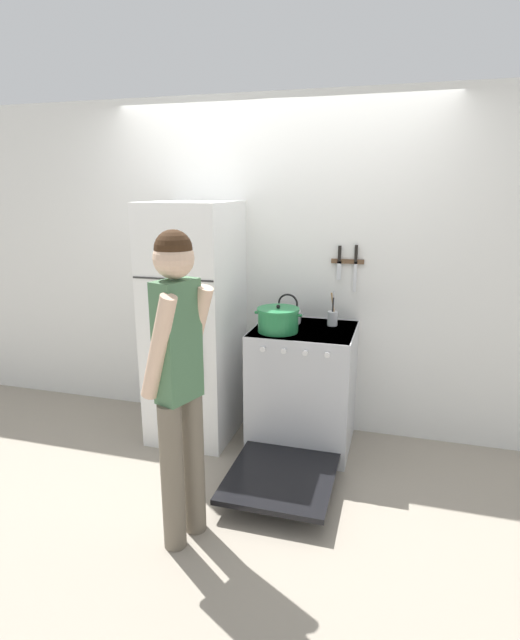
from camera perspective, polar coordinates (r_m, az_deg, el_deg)
name	(u,v)px	position (r m, az deg, el deg)	size (l,w,h in m)	color
ground_plane	(274,420)	(4.27, 1.61, -11.32)	(14.00, 14.00, 0.00)	gray
wall_back	(276,268)	(3.90, 1.86, 5.91)	(10.00, 0.06, 2.55)	silver
refrigerator	(195,323)	(3.80, -7.46, -0.31)	(0.60, 0.72, 1.79)	white
stove_range	(302,390)	(3.70, 4.81, -7.95)	(0.72, 1.37, 0.91)	silver
dutch_oven_pot	(278,320)	(3.48, 2.08, 0.02)	(0.34, 0.30, 0.19)	#237A42
tea_kettle	(288,315)	(3.72, 3.22, 0.61)	(0.25, 0.20, 0.22)	silver
utensil_jar	(333,317)	(3.67, 8.30, 0.33)	(0.07, 0.07, 0.26)	#B7BABF
person	(179,374)	(2.58, -9.26, -6.12)	(0.35, 0.40, 1.69)	#6B6051
wall_knife_strip	(348,261)	(3.75, 9.99, 6.71)	(0.24, 0.03, 0.35)	brown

